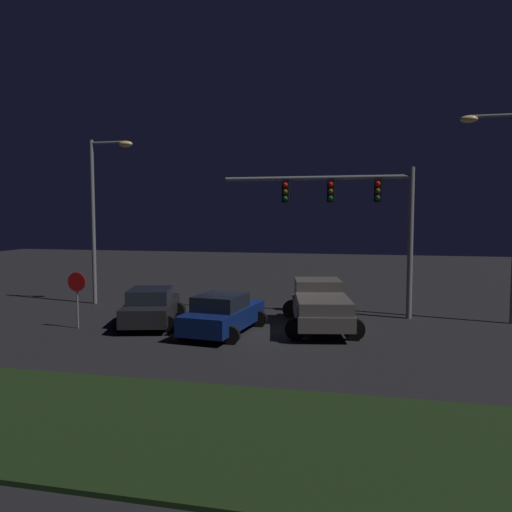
{
  "coord_description": "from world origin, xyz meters",
  "views": [
    {
      "loc": [
        5.34,
        -19.62,
        4.46
      ],
      "look_at": [
        0.41,
        1.87,
        2.71
      ],
      "focal_mm": 36.15,
      "sensor_mm": 36.0,
      "label": 1
    }
  ],
  "objects_px": {
    "car_sedan": "(151,307)",
    "street_lamp_left": "(101,202)",
    "car_sedan_far": "(223,314)",
    "pickup_truck": "(320,303)",
    "street_lamp_right": "(505,193)",
    "traffic_signal_gantry": "(353,205)",
    "stop_sign": "(77,289)"
  },
  "relations": [
    {
      "from": "car_sedan_far",
      "to": "street_lamp_right",
      "type": "xyz_separation_m",
      "value": [
        10.69,
        4.38,
        4.63
      ]
    },
    {
      "from": "traffic_signal_gantry",
      "to": "street_lamp_left",
      "type": "bearing_deg",
      "value": 178.0
    },
    {
      "from": "car_sedan",
      "to": "street_lamp_left",
      "type": "distance_m",
      "value": 7.48
    },
    {
      "from": "car_sedan",
      "to": "street_lamp_right",
      "type": "xyz_separation_m",
      "value": [
        13.99,
        3.54,
        4.63
      ]
    },
    {
      "from": "car_sedan",
      "to": "stop_sign",
      "type": "xyz_separation_m",
      "value": [
        -2.54,
        -1.3,
        0.82
      ]
    },
    {
      "from": "car_sedan",
      "to": "street_lamp_right",
      "type": "bearing_deg",
      "value": -90.77
    },
    {
      "from": "pickup_truck",
      "to": "car_sedan",
      "type": "distance_m",
      "value": 6.84
    },
    {
      "from": "car_sedan",
      "to": "traffic_signal_gantry",
      "type": "xyz_separation_m",
      "value": [
        7.89,
        3.65,
        4.16
      ]
    },
    {
      "from": "traffic_signal_gantry",
      "to": "stop_sign",
      "type": "bearing_deg",
      "value": -154.6
    },
    {
      "from": "car_sedan",
      "to": "car_sedan_far",
      "type": "bearing_deg",
      "value": -119.24
    },
    {
      "from": "street_lamp_left",
      "to": "stop_sign",
      "type": "xyz_separation_m",
      "value": [
        1.94,
        -5.38,
        -3.55
      ]
    },
    {
      "from": "pickup_truck",
      "to": "car_sedan",
      "type": "xyz_separation_m",
      "value": [
        -6.76,
        -1.02,
        -0.26
      ]
    },
    {
      "from": "pickup_truck",
      "to": "street_lamp_left",
      "type": "relative_size",
      "value": 0.7
    },
    {
      "from": "street_lamp_left",
      "to": "street_lamp_right",
      "type": "xyz_separation_m",
      "value": [
        18.46,
        -0.55,
        0.25
      ]
    },
    {
      "from": "street_lamp_left",
      "to": "stop_sign",
      "type": "bearing_deg",
      "value": -70.16
    },
    {
      "from": "car_sedan_far",
      "to": "traffic_signal_gantry",
      "type": "relative_size",
      "value": 0.55
    },
    {
      "from": "car_sedan_far",
      "to": "street_lamp_left",
      "type": "relative_size",
      "value": 0.56
    },
    {
      "from": "street_lamp_left",
      "to": "stop_sign",
      "type": "relative_size",
      "value": 3.66
    },
    {
      "from": "car_sedan_far",
      "to": "pickup_truck",
      "type": "bearing_deg",
      "value": -55.32
    },
    {
      "from": "street_lamp_left",
      "to": "car_sedan_far",
      "type": "bearing_deg",
      "value": -32.35
    },
    {
      "from": "car_sedan_far",
      "to": "street_lamp_left",
      "type": "height_order",
      "value": "street_lamp_left"
    },
    {
      "from": "traffic_signal_gantry",
      "to": "street_lamp_left",
      "type": "xyz_separation_m",
      "value": [
        -12.37,
        0.43,
        0.22
      ]
    },
    {
      "from": "pickup_truck",
      "to": "stop_sign",
      "type": "relative_size",
      "value": 2.55
    },
    {
      "from": "car_sedan",
      "to": "street_lamp_left",
      "type": "xyz_separation_m",
      "value": [
        -4.48,
        4.09,
        4.37
      ]
    },
    {
      "from": "street_lamp_right",
      "to": "pickup_truck",
      "type": "bearing_deg",
      "value": -160.77
    },
    {
      "from": "pickup_truck",
      "to": "street_lamp_left",
      "type": "distance_m",
      "value": 12.35
    },
    {
      "from": "traffic_signal_gantry",
      "to": "stop_sign",
      "type": "relative_size",
      "value": 3.73
    },
    {
      "from": "street_lamp_right",
      "to": "stop_sign",
      "type": "bearing_deg",
      "value": -163.69
    },
    {
      "from": "street_lamp_right",
      "to": "street_lamp_left",
      "type": "bearing_deg",
      "value": 178.3
    },
    {
      "from": "street_lamp_left",
      "to": "traffic_signal_gantry",
      "type": "bearing_deg",
      "value": -2.0
    },
    {
      "from": "car_sedan",
      "to": "street_lamp_left",
      "type": "height_order",
      "value": "street_lamp_left"
    },
    {
      "from": "car_sedan_far",
      "to": "street_lamp_right",
      "type": "bearing_deg",
      "value": -61.21
    }
  ]
}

